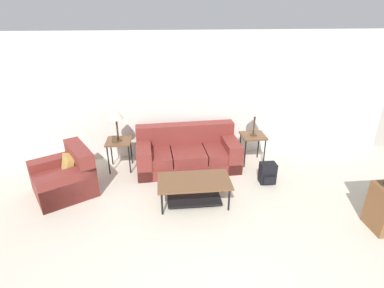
% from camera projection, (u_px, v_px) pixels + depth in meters
% --- Properties ---
extents(wall_back, '(8.67, 0.06, 2.60)m').
position_uv_depth(wall_back, '(191.00, 97.00, 6.18)').
color(wall_back, silver).
rests_on(wall_back, ground_plane).
extents(couch, '(2.06, 1.06, 0.82)m').
position_uv_depth(couch, '(187.00, 153.00, 6.06)').
color(couch, maroon).
rests_on(couch, ground_plane).
extents(armchair, '(1.27, 1.28, 0.80)m').
position_uv_depth(armchair, '(66.00, 177.00, 5.21)').
color(armchair, maroon).
rests_on(armchair, ground_plane).
extents(coffee_table, '(1.18, 0.65, 0.43)m').
position_uv_depth(coffee_table, '(194.00, 186.00, 4.89)').
color(coffee_table, brown).
rests_on(coffee_table, ground_plane).
extents(side_table_left, '(0.48, 0.48, 0.62)m').
position_uv_depth(side_table_left, '(119.00, 144.00, 5.86)').
color(side_table_left, brown).
rests_on(side_table_left, ground_plane).
extents(side_table_right, '(0.48, 0.48, 0.62)m').
position_uv_depth(side_table_right, '(253.00, 138.00, 6.11)').
color(side_table_right, brown).
rests_on(side_table_right, ground_plane).
extents(table_lamp_left, '(0.29, 0.29, 0.67)m').
position_uv_depth(table_lamp_left, '(116.00, 114.00, 5.61)').
color(table_lamp_left, '#472D1E').
rests_on(table_lamp_left, side_table_left).
extents(table_lamp_right, '(0.29, 0.29, 0.67)m').
position_uv_depth(table_lamp_right, '(256.00, 110.00, 5.86)').
color(table_lamp_right, '#472D1E').
rests_on(table_lamp_right, side_table_right).
extents(backpack, '(0.29, 0.29, 0.39)m').
position_uv_depth(backpack, '(268.00, 173.00, 5.52)').
color(backpack, black).
rests_on(backpack, ground_plane).
extents(picture_frame, '(0.10, 0.04, 0.13)m').
position_uv_depth(picture_frame, '(115.00, 139.00, 5.73)').
color(picture_frame, '#4C3828').
rests_on(picture_frame, side_table_left).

